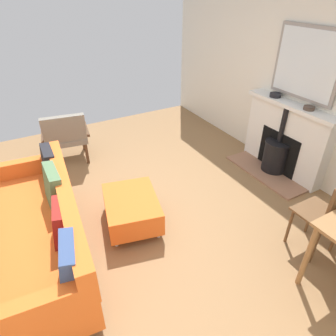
{
  "coord_description": "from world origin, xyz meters",
  "views": [
    {
      "loc": [
        0.91,
        2.63,
        2.42
      ],
      "look_at": [
        -0.44,
        0.22,
        0.66
      ],
      "focal_mm": 31.58,
      "sensor_mm": 36.0,
      "label": 1
    }
  ],
  "objects_px": {
    "armchair_accent": "(65,135)",
    "dining_chair_near_fireplace": "(328,212)",
    "sofa": "(44,230)",
    "ottoman": "(132,208)",
    "mantel_bowl_far": "(309,108)",
    "fireplace": "(283,143)",
    "mantel_bowl_near": "(275,95)"
  },
  "relations": [
    {
      "from": "mantel_bowl_near",
      "to": "armchair_accent",
      "type": "distance_m",
      "value": 3.11
    },
    {
      "from": "mantel_bowl_near",
      "to": "ottoman",
      "type": "relative_size",
      "value": 0.18
    },
    {
      "from": "sofa",
      "to": "ottoman",
      "type": "relative_size",
      "value": 2.45
    },
    {
      "from": "mantel_bowl_far",
      "to": "ottoman",
      "type": "distance_m",
      "value": 2.54
    },
    {
      "from": "sofa",
      "to": "armchair_accent",
      "type": "relative_size",
      "value": 2.58
    },
    {
      "from": "armchair_accent",
      "to": "dining_chair_near_fireplace",
      "type": "bearing_deg",
      "value": 120.03
    },
    {
      "from": "mantel_bowl_far",
      "to": "dining_chair_near_fireplace",
      "type": "bearing_deg",
      "value": 50.92
    },
    {
      "from": "mantel_bowl_far",
      "to": "sofa",
      "type": "xyz_separation_m",
      "value": [
        3.33,
        -0.2,
        -0.7
      ]
    },
    {
      "from": "armchair_accent",
      "to": "dining_chair_near_fireplace",
      "type": "distance_m",
      "value": 3.59
    },
    {
      "from": "mantel_bowl_near",
      "to": "armchair_accent",
      "type": "height_order",
      "value": "mantel_bowl_near"
    },
    {
      "from": "armchair_accent",
      "to": "mantel_bowl_near",
      "type": "bearing_deg",
      "value": 151.7
    },
    {
      "from": "armchair_accent",
      "to": "fireplace",
      "type": "bearing_deg",
      "value": 146.72
    },
    {
      "from": "mantel_bowl_near",
      "to": "dining_chair_near_fireplace",
      "type": "relative_size",
      "value": 0.17
    },
    {
      "from": "mantel_bowl_near",
      "to": "ottoman",
      "type": "height_order",
      "value": "mantel_bowl_near"
    },
    {
      "from": "mantel_bowl_far",
      "to": "dining_chair_near_fireplace",
      "type": "relative_size",
      "value": 0.15
    },
    {
      "from": "sofa",
      "to": "armchair_accent",
      "type": "distance_m",
      "value": 1.92
    },
    {
      "from": "sofa",
      "to": "dining_chair_near_fireplace",
      "type": "bearing_deg",
      "value": 151.96
    },
    {
      "from": "fireplace",
      "to": "armchair_accent",
      "type": "bearing_deg",
      "value": -33.28
    },
    {
      "from": "fireplace",
      "to": "mantel_bowl_far",
      "type": "xyz_separation_m",
      "value": [
        -0.01,
        0.26,
        0.61
      ]
    },
    {
      "from": "fireplace",
      "to": "sofa",
      "type": "bearing_deg",
      "value": 0.96
    },
    {
      "from": "fireplace",
      "to": "mantel_bowl_far",
      "type": "distance_m",
      "value": 0.66
    },
    {
      "from": "mantel_bowl_near",
      "to": "armchair_accent",
      "type": "bearing_deg",
      "value": -28.3
    },
    {
      "from": "dining_chair_near_fireplace",
      "to": "sofa",
      "type": "bearing_deg",
      "value": -28.04
    },
    {
      "from": "fireplace",
      "to": "dining_chair_near_fireplace",
      "type": "relative_size",
      "value": 1.52
    },
    {
      "from": "dining_chair_near_fireplace",
      "to": "mantel_bowl_near",
      "type": "bearing_deg",
      "value": -118.21
    },
    {
      "from": "sofa",
      "to": "mantel_bowl_far",
      "type": "bearing_deg",
      "value": 176.55
    },
    {
      "from": "mantel_bowl_near",
      "to": "mantel_bowl_far",
      "type": "xyz_separation_m",
      "value": [
        -0.0,
        0.56,
        -0.0
      ]
    },
    {
      "from": "mantel_bowl_far",
      "to": "dining_chair_near_fireplace",
      "type": "distance_m",
      "value": 1.5
    },
    {
      "from": "mantel_bowl_near",
      "to": "dining_chair_near_fireplace",
      "type": "height_order",
      "value": "mantel_bowl_near"
    },
    {
      "from": "fireplace",
      "to": "dining_chair_near_fireplace",
      "type": "height_order",
      "value": "fireplace"
    },
    {
      "from": "ottoman",
      "to": "armchair_accent",
      "type": "bearing_deg",
      "value": -80.52
    },
    {
      "from": "mantel_bowl_near",
      "to": "mantel_bowl_far",
      "type": "relative_size",
      "value": 1.14
    }
  ]
}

